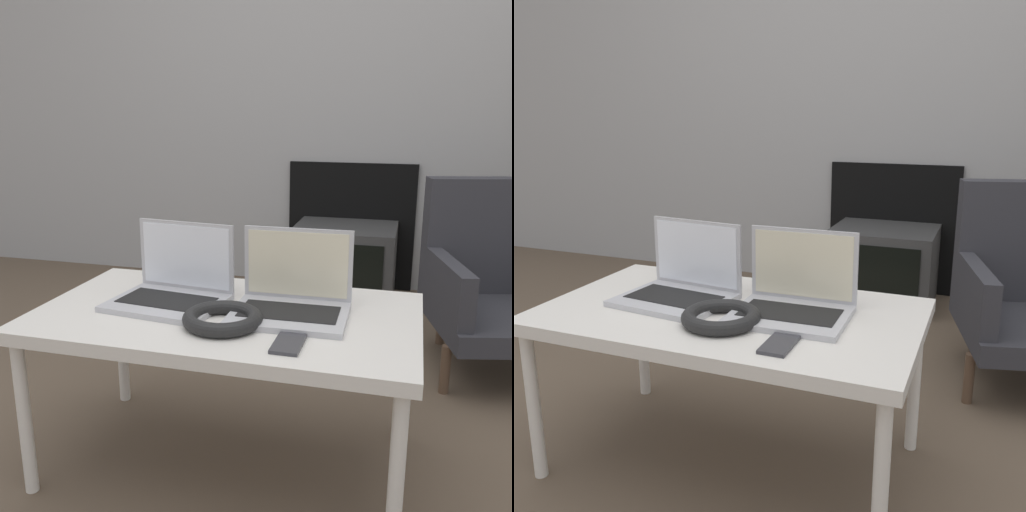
% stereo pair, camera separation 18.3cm
% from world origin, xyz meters
% --- Properties ---
extents(ground_plane, '(14.00, 14.00, 0.00)m').
position_xyz_m(ground_plane, '(0.00, 0.00, 0.00)').
color(ground_plane, brown).
extents(wall_back, '(7.00, 0.08, 2.60)m').
position_xyz_m(wall_back, '(0.00, 2.04, 1.29)').
color(wall_back, '#999999').
rests_on(wall_back, ground_plane).
extents(table, '(1.04, 0.61, 0.48)m').
position_xyz_m(table, '(0.00, 0.14, 0.44)').
color(table, silver).
rests_on(table, ground_plane).
extents(laptop_left, '(0.33, 0.28, 0.22)m').
position_xyz_m(laptop_left, '(-0.17, 0.18, 0.52)').
color(laptop_left, '#B2B2B7').
rests_on(laptop_left, table).
extents(laptop_right, '(0.31, 0.25, 0.22)m').
position_xyz_m(laptop_right, '(0.18, 0.18, 0.52)').
color(laptop_right, '#B2B2B7').
rests_on(laptop_right, table).
extents(headphones, '(0.21, 0.21, 0.04)m').
position_xyz_m(headphones, '(0.02, 0.04, 0.50)').
color(headphones, black).
rests_on(headphones, table).
extents(phone, '(0.07, 0.12, 0.01)m').
position_xyz_m(phone, '(0.22, -0.04, 0.48)').
color(phone, '#333338').
rests_on(phone, table).
extents(tv, '(0.54, 0.47, 0.41)m').
position_xyz_m(tv, '(0.13, 1.76, 0.20)').
color(tv, '#383838').
rests_on(tv, ground_plane).
extents(armchair, '(0.70, 0.70, 0.75)m').
position_xyz_m(armchair, '(0.84, 1.10, 0.37)').
color(armchair, '#2D2D33').
rests_on(armchair, ground_plane).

